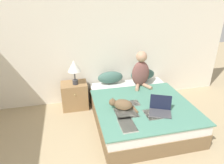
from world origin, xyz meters
TOP-DOWN VIEW (x-y plane):
  - wall_back at (0.00, 3.70)m, footprint 6.06×0.05m
  - bed at (0.68, 2.64)m, footprint 1.69×1.98m
  - pillow_near at (0.31, 3.50)m, footprint 0.55×0.22m
  - pillow_far at (1.05, 3.50)m, footprint 0.55×0.22m
  - person_sitting at (0.89, 3.23)m, footprint 0.38×0.37m
  - cat_tabby at (0.26, 2.42)m, footprint 0.44×0.32m
  - laptop_open at (0.86, 2.19)m, footprint 0.44×0.41m
  - nightstand at (-0.47, 3.42)m, footprint 0.53×0.43m
  - table_lamp at (-0.44, 3.38)m, footprint 0.26×0.26m

SIDE VIEW (x-z plane):
  - bed at x=0.68m, z-range 0.00..0.45m
  - nightstand at x=-0.47m, z-range 0.00..0.56m
  - laptop_open at x=0.86m, z-range 0.38..0.64m
  - cat_tabby at x=0.26m, z-range 0.45..0.64m
  - pillow_near at x=0.31m, z-range 0.45..0.72m
  - pillow_far at x=1.05m, z-range 0.45..0.72m
  - person_sitting at x=0.89m, z-range 0.41..1.16m
  - table_lamp at x=-0.44m, z-range 0.67..1.18m
  - wall_back at x=0.00m, z-range 0.00..2.55m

